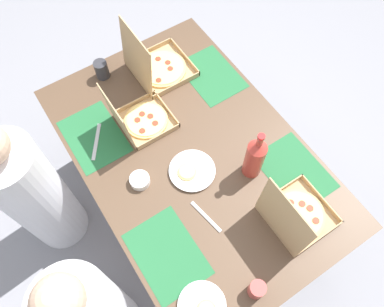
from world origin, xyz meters
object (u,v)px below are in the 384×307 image
at_px(pizza_box_edge_far, 140,120).
at_px(plate_far_left, 202,306).
at_px(cup_clear_right, 102,70).
at_px(condiment_bowl, 140,180).
at_px(pizza_box_center, 295,215).
at_px(cup_clear_left, 257,289).
at_px(pizza_box_corner_left, 157,66).
at_px(soda_bottle, 255,157).
at_px(plate_near_right, 192,171).
at_px(diner_right_seat, 35,195).

distance_m(pizza_box_edge_far, plate_far_left, 0.93).
relative_size(cup_clear_right, condiment_bowl, 1.09).
distance_m(pizza_box_center, plate_far_left, 0.56).
distance_m(pizza_box_edge_far, cup_clear_left, 0.97).
bearing_deg(cup_clear_left, pizza_box_center, -65.15).
height_order(pizza_box_corner_left, plate_far_left, pizza_box_corner_left).
height_order(pizza_box_corner_left, pizza_box_center, pizza_box_corner_left).
bearing_deg(soda_bottle, plate_near_right, 58.77).
bearing_deg(cup_clear_left, pizza_box_corner_left, -11.78).
height_order(soda_bottle, cup_clear_right, soda_bottle).
bearing_deg(plate_near_right, diner_right_seat, 58.64).
distance_m(plate_far_left, soda_bottle, 0.67).
xyz_separation_m(pizza_box_center, plate_far_left, (-0.08, 0.55, -0.04)).
distance_m(pizza_box_corner_left, plate_far_left, 1.24).
height_order(pizza_box_corner_left, cup_clear_left, pizza_box_corner_left).
height_order(plate_near_right, condiment_bowl, condiment_bowl).
relative_size(cup_clear_left, condiment_bowl, 0.91).
bearing_deg(plate_far_left, soda_bottle, -54.69).
bearing_deg(diner_right_seat, cup_clear_left, -148.44).
distance_m(cup_clear_right, condiment_bowl, 0.69).
xyz_separation_m(cup_clear_left, condiment_bowl, (0.69, 0.16, -0.02)).
bearing_deg(diner_right_seat, pizza_box_edge_far, -96.00).
relative_size(cup_clear_right, diner_right_seat, 0.09).
relative_size(plate_far_left, diner_right_seat, 0.17).
relative_size(plate_far_left, cup_clear_left, 2.29).
bearing_deg(diner_right_seat, cup_clear_right, -62.79).
xyz_separation_m(pizza_box_center, soda_bottle, (0.30, 0.01, 0.08)).
relative_size(pizza_box_corner_left, plate_far_left, 1.71).
bearing_deg(diner_right_seat, plate_far_left, -156.57).
relative_size(pizza_box_edge_far, pizza_box_center, 0.93).
bearing_deg(cup_clear_right, cup_clear_left, -179.63).
bearing_deg(cup_clear_right, diner_right_seat, 117.21).
xyz_separation_m(pizza_box_edge_far, plate_near_right, (-0.37, -0.07, -0.04)).
xyz_separation_m(pizza_box_corner_left, diner_right_seat, (-0.18, 0.89, -0.28)).
xyz_separation_m(pizza_box_center, condiment_bowl, (0.54, 0.49, -0.03)).
xyz_separation_m(pizza_box_center, cup_clear_left, (-0.15, 0.33, -0.00)).
xyz_separation_m(plate_near_right, cup_clear_right, (0.76, 0.09, 0.04)).
bearing_deg(plate_far_left, pizza_box_center, -81.34).
bearing_deg(condiment_bowl, pizza_box_corner_left, -37.84).
height_order(pizza_box_center, plate_near_right, pizza_box_center).
height_order(plate_near_right, soda_bottle, soda_bottle).
distance_m(soda_bottle, cup_clear_right, 0.97).
xyz_separation_m(pizza_box_corner_left, soda_bottle, (-0.76, -0.07, 0.08)).
relative_size(pizza_box_corner_left, plate_near_right, 1.51).
height_order(plate_far_left, cup_clear_right, cup_clear_right).
xyz_separation_m(plate_far_left, plate_near_right, (0.53, -0.30, 0.00)).
bearing_deg(condiment_bowl, cup_clear_left, -167.32).
relative_size(pizza_box_edge_far, diner_right_seat, 0.25).
bearing_deg(plate_far_left, plate_near_right, -29.11).
bearing_deg(diner_right_seat, plate_near_right, -121.36).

